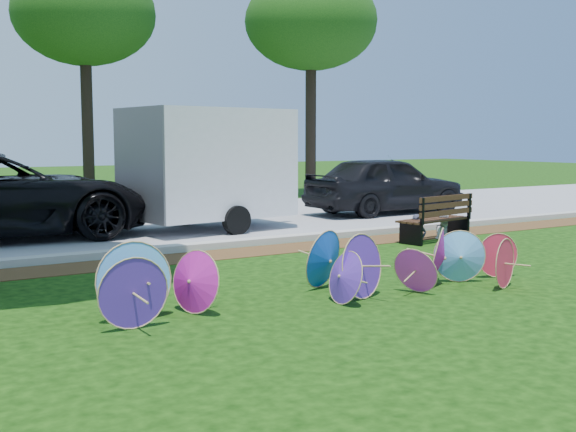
# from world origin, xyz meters

# --- Properties ---
(ground) EXTENTS (90.00, 90.00, 0.00)m
(ground) POSITION_xyz_m (0.00, 0.00, 0.00)
(ground) COLOR black
(ground) RESTS_ON ground
(mulch_strip) EXTENTS (90.00, 1.00, 0.01)m
(mulch_strip) POSITION_xyz_m (0.00, 4.50, 0.01)
(mulch_strip) COLOR #472D16
(mulch_strip) RESTS_ON ground
(curb) EXTENTS (90.00, 0.30, 0.12)m
(curb) POSITION_xyz_m (0.00, 5.20, 0.06)
(curb) COLOR #B7B5AD
(curb) RESTS_ON ground
(street) EXTENTS (90.00, 8.00, 0.01)m
(street) POSITION_xyz_m (0.00, 9.35, 0.01)
(street) COLOR gray
(street) RESTS_ON ground
(parasol_pile) EXTENTS (6.05, 2.13, 0.87)m
(parasol_pile) POSITION_xyz_m (0.13, 0.87, 0.37)
(parasol_pile) COLOR #56B1F1
(parasol_pile) RESTS_ON ground
(dark_pickup) EXTENTS (4.44, 1.84, 1.51)m
(dark_pickup) POSITION_xyz_m (7.38, 8.27, 0.75)
(dark_pickup) COLOR black
(dark_pickup) RESTS_ON ground
(cargo_trailer) EXTENTS (3.48, 2.45, 2.87)m
(cargo_trailer) POSITION_xyz_m (1.99, 7.62, 1.44)
(cargo_trailer) COLOR white
(cargo_trailer) RESTS_ON ground
(park_bench) EXTENTS (1.77, 0.94, 0.88)m
(park_bench) POSITION_xyz_m (4.93, 3.86, 0.44)
(park_bench) COLOR black
(park_bench) RESTS_ON ground
(person_left) EXTENTS (0.41, 0.31, 1.01)m
(person_left) POSITION_xyz_m (4.58, 3.91, 0.50)
(person_left) COLOR #333545
(person_left) RESTS_ON ground
(person_right) EXTENTS (0.57, 0.50, 1.00)m
(person_right) POSITION_xyz_m (5.28, 3.91, 0.50)
(person_right) COLOR silver
(person_right) RESTS_ON ground
(bg_trees) EXTENTS (17.74, 7.31, 7.40)m
(bg_trees) POSITION_xyz_m (2.13, 14.66, 5.77)
(bg_trees) COLOR black
(bg_trees) RESTS_ON ground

